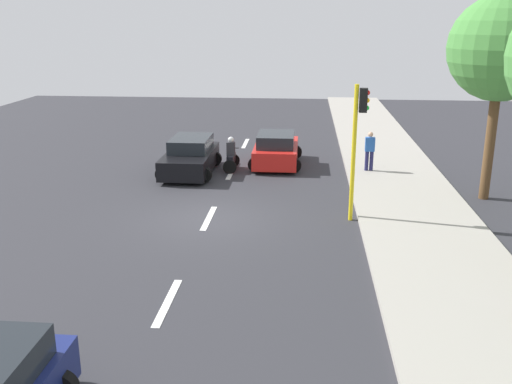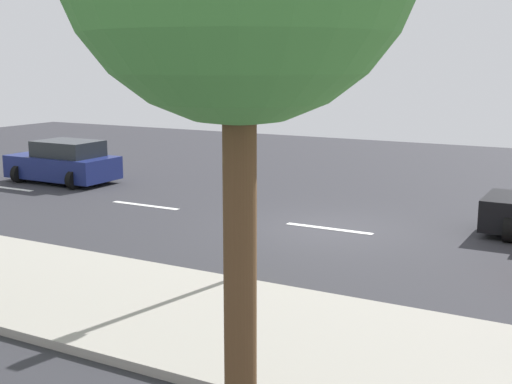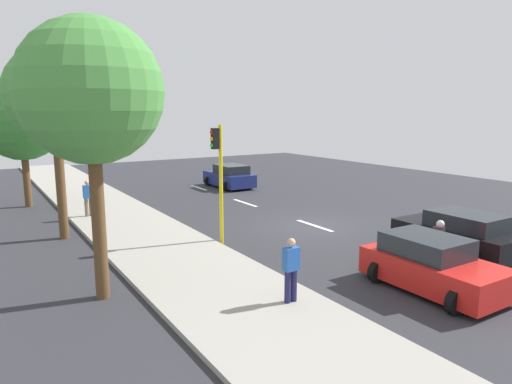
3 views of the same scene
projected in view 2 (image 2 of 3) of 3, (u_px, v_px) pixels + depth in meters
ground_plane at (329, 231)px, 17.62m from camera, size 40.00×60.00×0.10m
sidewalk at (170, 311)px, 11.58m from camera, size 4.00×60.00×0.15m
lane_stripe_far_north at (7, 188)px, 23.30m from camera, size 0.20×2.40×0.01m
lane_stripe_north at (145, 205)px, 20.45m from camera, size 0.20×2.40×0.01m
lane_stripe_mid at (329, 229)px, 17.61m from camera, size 0.20×2.40×0.01m
car_dark_blue at (64, 163)px, 24.30m from camera, size 2.32×3.98×1.52m
traffic_light_corner at (244, 135)px, 12.78m from camera, size 0.49×0.24×4.50m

